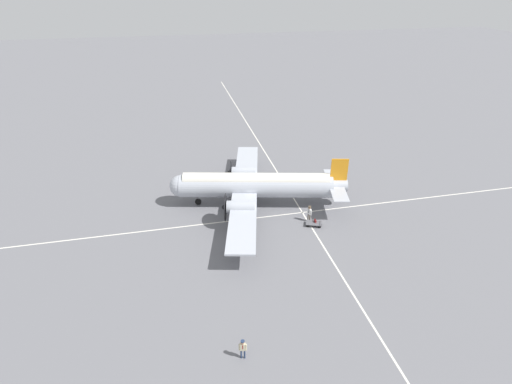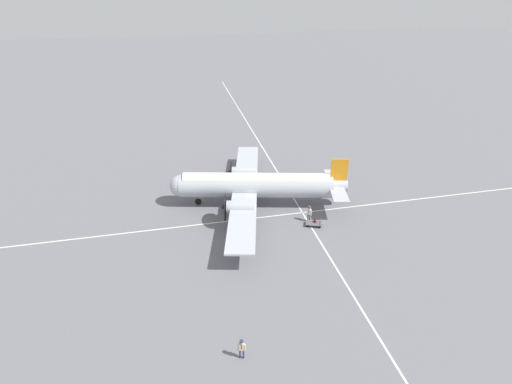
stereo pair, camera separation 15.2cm
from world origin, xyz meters
name	(u,v)px [view 2 (the right image)]	position (x,y,z in m)	size (l,w,h in m)	color
ground_plane	(256,205)	(0.00, 0.00, 0.00)	(300.00, 300.00, 0.00)	slate
apron_line_eastwest	(295,200)	(0.00, 4.60, 0.00)	(120.00, 0.16, 0.01)	silver
apron_line_northsouth	(261,217)	(2.76, 0.00, 0.00)	(0.16, 120.00, 0.01)	silver
airliner_main	(252,185)	(-0.09, -0.39, 2.49)	(24.00, 19.59, 5.68)	#ADB2BC
crew_foreground	(242,347)	(19.94, -5.33, 1.03)	(0.33, 0.54, 1.65)	navy
passenger_boarding	(309,212)	(4.57, 4.70, 1.14)	(0.57, 0.40, 1.82)	#473D2D
suitcase_near_door	(315,222)	(5.35, 5.12, 0.30)	(0.44, 0.13, 0.63)	maroon
baggage_cart	(314,223)	(5.49, 4.94, 0.27)	(1.53, 1.87, 0.56)	#56565B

